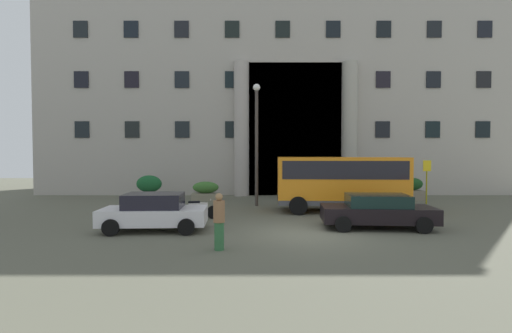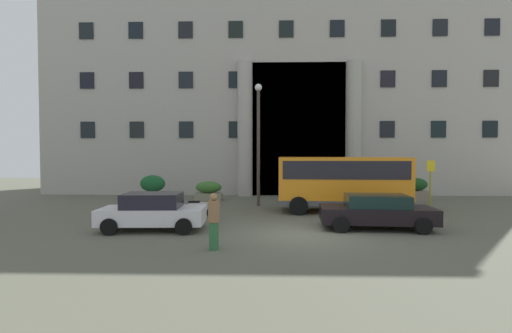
% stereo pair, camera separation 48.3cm
% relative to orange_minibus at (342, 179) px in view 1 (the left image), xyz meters
% --- Properties ---
extents(ground_plane, '(80.00, 64.00, 0.12)m').
position_rel_orange_minibus_xyz_m(ground_plane, '(-2.50, -5.50, -1.73)').
color(ground_plane, '#59594A').
extents(office_building_facade, '(35.63, 9.78, 21.36)m').
position_rel_orange_minibus_xyz_m(office_building_facade, '(-2.49, 11.98, 9.00)').
color(office_building_facade, '#AAA399').
rests_on(office_building_facade, ground_plane).
extents(orange_minibus, '(6.57, 3.02, 2.80)m').
position_rel_orange_minibus_xyz_m(orange_minibus, '(0.00, 0.00, 0.00)').
color(orange_minibus, orange).
rests_on(orange_minibus, ground_plane).
extents(bus_stop_sign, '(0.44, 0.08, 2.61)m').
position_rel_orange_minibus_xyz_m(bus_stop_sign, '(5.11, 1.50, -0.05)').
color(bus_stop_sign, '#9D9D18').
rests_on(bus_stop_sign, ground_plane).
extents(hedge_planter_far_west, '(1.44, 0.82, 1.43)m').
position_rel_orange_minibus_xyz_m(hedge_planter_far_west, '(5.66, 4.78, -0.98)').
color(hedge_planter_far_west, gray).
rests_on(hedge_planter_far_west, ground_plane).
extents(hedge_planter_east, '(1.68, 0.93, 1.60)m').
position_rel_orange_minibus_xyz_m(hedge_planter_east, '(-11.20, 4.61, -0.89)').
color(hedge_planter_east, slate).
rests_on(hedge_planter_east, ground_plane).
extents(hedge_planter_entrance_right, '(1.73, 0.92, 1.20)m').
position_rel_orange_minibus_xyz_m(hedge_planter_entrance_right, '(-7.60, 4.65, -1.09)').
color(hedge_planter_entrance_right, gray).
rests_on(hedge_planter_entrance_right, ground_plane).
extents(white_taxi_kerbside, '(4.06, 2.13, 1.45)m').
position_rel_orange_minibus_xyz_m(white_taxi_kerbside, '(-8.31, -4.90, -0.93)').
color(white_taxi_kerbside, silver).
rests_on(white_taxi_kerbside, ground_plane).
extents(parked_sedan_second, '(4.51, 2.34, 1.35)m').
position_rel_orange_minibus_xyz_m(parked_sedan_second, '(0.48, -4.37, -0.97)').
color(parked_sedan_second, black).
rests_on(parked_sedan_second, ground_plane).
extents(motorcycle_far_end, '(1.95, 0.55, 0.89)m').
position_rel_orange_minibus_xyz_m(motorcycle_far_end, '(-7.05, -2.31, -1.21)').
color(motorcycle_far_end, black).
rests_on(motorcycle_far_end, ground_plane).
extents(scooter_by_planter, '(2.03, 0.55, 0.89)m').
position_rel_orange_minibus_xyz_m(scooter_by_planter, '(0.73, -2.14, -1.21)').
color(scooter_by_planter, black).
rests_on(scooter_by_planter, ground_plane).
extents(pedestrian_woman_with_bag, '(0.36, 0.36, 1.76)m').
position_rel_orange_minibus_xyz_m(pedestrian_woman_with_bag, '(-5.51, -7.81, -0.77)').
color(pedestrian_woman_with_bag, '#30673B').
rests_on(pedestrian_woman_with_bag, ground_plane).
extents(lamppost_plaza_centre, '(0.40, 0.40, 6.92)m').
position_rel_orange_minibus_xyz_m(lamppost_plaza_centre, '(-4.34, 2.05, 2.40)').
color(lamppost_plaza_centre, '#3F3833').
rests_on(lamppost_plaza_centre, ground_plane).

